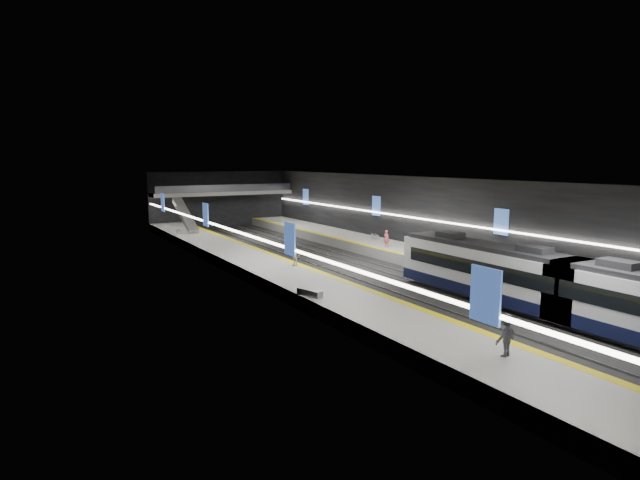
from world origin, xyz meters
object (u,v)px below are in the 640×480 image
bench_left_far (178,232)px  passenger_left_a (295,256)px  bench_left_near (310,293)px  train (571,289)px  passenger_left_b (506,335)px  bench_right_far (375,237)px  passenger_right_a (386,239)px  escalator (185,215)px

bench_left_far → passenger_left_a: passenger_left_a is taller
bench_left_near → passenger_left_a: 10.06m
train → passenger_left_b: 10.13m
bench_left_far → bench_right_far: bearing=-29.6°
bench_left_far → passenger_right_a: size_ratio=0.93×
bench_right_far → passenger_left_b: size_ratio=1.00×
train → escalator: bearing=102.3°
train → bench_right_far: size_ratio=14.37×
train → escalator: escalator is taller
train → passenger_right_a: 23.65m
passenger_right_a → escalator: bearing=16.8°
train → bench_left_far: 45.34m
train → passenger_right_a: bearing=80.5°
bench_left_near → bench_left_far: bearing=71.7°
bench_left_near → passenger_left_a: bearing=51.2°
train → passenger_left_b: train is taller
train → bench_right_far: bearing=77.6°
bench_left_near → bench_right_far: bearing=28.1°
bench_right_far → passenger_left_b: passenger_left_b is taller
bench_left_far → train: bearing=-64.4°
escalator → bench_left_near: size_ratio=4.27×
bench_left_near → passenger_left_b: (2.51, -13.58, 0.74)m
passenger_right_a → bench_left_near: bearing=115.2°
escalator → passenger_left_b: 49.58m
bench_left_near → passenger_right_a: 20.72m
escalator → bench_right_far: (16.30, -17.38, -1.66)m
bench_left_near → bench_right_far: bench_right_far is taller
passenger_right_a → passenger_left_a: passenger_right_a is taller
train → passenger_left_a: size_ratio=17.62×
train → passenger_right_a: train is taller
escalator → bench_left_far: size_ratio=4.98×
escalator → passenger_left_b: (0.51, -49.57, -0.93)m
bench_left_far → passenger_right_a: passenger_right_a is taller
bench_right_far → passenger_right_a: (-2.38, -5.34, 0.62)m
bench_left_near → passenger_left_b: 13.83m
train → bench_right_far: train is taller
bench_left_near → passenger_right_a: passenger_right_a is taller
train → bench_right_far: 29.37m
escalator → bench_right_far: size_ratio=4.11×
bench_left_far → bench_left_near: bearing=-79.9°
escalator → passenger_left_a: 26.70m
train → passenger_left_a: (-8.33, 19.42, -0.40)m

